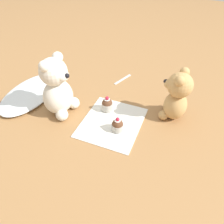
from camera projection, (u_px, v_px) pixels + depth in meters
ground_plane at (112, 123)px, 0.86m from camera, size 4.00×4.00×0.00m
knitted_placemat at (112, 122)px, 0.86m from camera, size 0.26×0.22×0.01m
tulle_cloth at (30, 93)px, 0.99m from camera, size 0.34×0.19×0.03m
teddy_bear_cream at (57, 88)px, 0.84m from camera, size 0.14×0.13×0.25m
teddy_bear_tan at (177, 96)px, 0.83m from camera, size 0.11×0.11×0.21m
cupcake_near_cream_bear at (107, 104)px, 0.90m from camera, size 0.05×0.05×0.07m
cupcake_near_tan_bear at (117, 125)px, 0.81m from camera, size 0.05×0.05×0.06m
teaspoon at (123, 79)px, 1.09m from camera, size 0.11×0.05×0.01m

